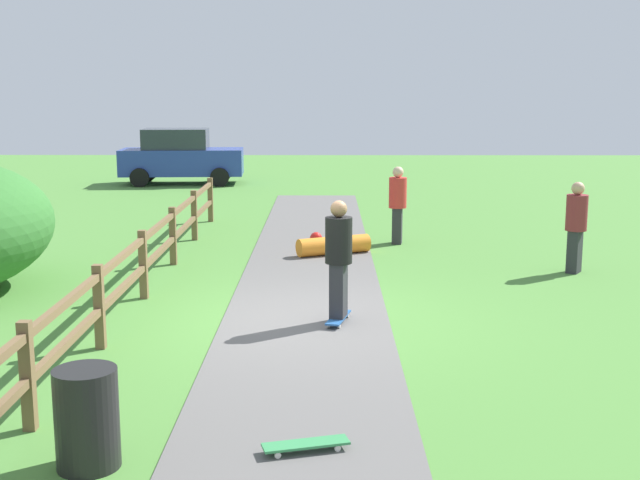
% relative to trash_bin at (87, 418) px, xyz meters
% --- Properties ---
extents(ground_plane, '(60.00, 60.00, 0.00)m').
position_rel_trash_bin_xyz_m(ground_plane, '(1.80, 4.65, -0.45)').
color(ground_plane, '#4C8438').
extents(asphalt_path, '(2.40, 28.00, 0.02)m').
position_rel_trash_bin_xyz_m(asphalt_path, '(1.80, 4.65, -0.44)').
color(asphalt_path, '#605E5B').
rests_on(asphalt_path, ground_plane).
extents(wooden_fence, '(0.12, 18.12, 1.10)m').
position_rel_trash_bin_xyz_m(wooden_fence, '(-0.80, 4.65, 0.22)').
color(wooden_fence, brown).
rests_on(wooden_fence, ground_plane).
extents(trash_bin, '(0.56, 0.56, 0.90)m').
position_rel_trash_bin_xyz_m(trash_bin, '(0.00, 0.00, 0.00)').
color(trash_bin, black).
rests_on(trash_bin, ground_plane).
extents(skater_riding, '(0.46, 0.82, 1.75)m').
position_rel_trash_bin_xyz_m(skater_riding, '(2.27, 4.52, 0.54)').
color(skater_riding, '#265999').
rests_on(skater_riding, asphalt_path).
extents(skater_fallen, '(1.52, 1.40, 0.36)m').
position_rel_trash_bin_xyz_m(skater_fallen, '(2.22, 9.48, -0.25)').
color(skater_fallen, orange).
rests_on(skater_fallen, asphalt_path).
extents(skateboard_loose, '(0.82, 0.41, 0.08)m').
position_rel_trash_bin_xyz_m(skateboard_loose, '(1.91, 0.28, -0.36)').
color(skateboard_loose, '#338C4C').
rests_on(skateboard_loose, asphalt_path).
extents(bystander_red, '(0.44, 0.44, 1.66)m').
position_rel_trash_bin_xyz_m(bystander_red, '(3.62, 10.71, 0.46)').
color(bystander_red, '#2D2D33').
rests_on(bystander_red, ground_plane).
extents(bystander_maroon, '(0.53, 0.53, 1.65)m').
position_rel_trash_bin_xyz_m(bystander_maroon, '(6.59, 7.87, 0.46)').
color(bystander_maroon, '#2D2D33').
rests_on(bystander_maroon, ground_plane).
extents(parked_car_blue, '(4.29, 2.19, 1.92)m').
position_rel_trash_bin_xyz_m(parked_car_blue, '(-2.98, 21.96, 0.51)').
color(parked_car_blue, '#283D99').
rests_on(parked_car_blue, ground_plane).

